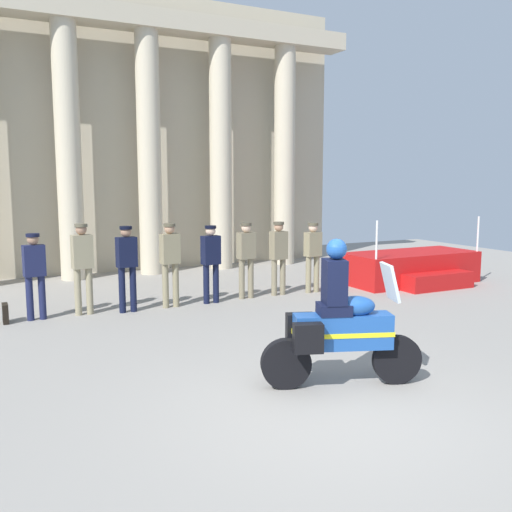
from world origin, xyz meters
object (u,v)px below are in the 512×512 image
object	(u,v)px
officer_in_row_0	(34,269)
officer_in_row_4	(211,258)
reviewing_stand	(412,268)
officer_in_row_2	(127,262)
briefcase_on_ground	(5,313)
officer_in_row_1	(82,261)
officer_in_row_3	(170,258)
officer_in_row_6	(279,252)
officer_in_row_5	(246,254)
officer_in_row_7	(313,252)
motorcycle_with_rider	(337,326)

from	to	relation	value
officer_in_row_0	officer_in_row_4	xyz separation A→B (m)	(3.49, -0.12, 0.02)
reviewing_stand	officer_in_row_0	bearing A→B (deg)	178.50
officer_in_row_2	briefcase_on_ground	world-z (taller)	officer_in_row_2
officer_in_row_1	officer_in_row_3	bearing A→B (deg)	167.78
officer_in_row_3	officer_in_row_6	distance (m)	2.60
reviewing_stand	officer_in_row_5	world-z (taller)	reviewing_stand
officer_in_row_2	officer_in_row_3	bearing A→B (deg)	174.47
officer_in_row_1	officer_in_row_7	xyz separation A→B (m)	(5.16, -0.13, -0.09)
reviewing_stand	officer_in_row_3	size ratio (longest dim) A/B	1.96
motorcycle_with_rider	officer_in_row_1	bearing A→B (deg)	132.31
officer_in_row_2	briefcase_on_ground	xyz separation A→B (m)	(-2.23, 0.15, -0.84)
officer_in_row_4	officer_in_row_0	bearing A→B (deg)	-9.42
officer_in_row_4	officer_in_row_6	size ratio (longest dim) A/B	0.99
officer_in_row_6	motorcycle_with_rider	size ratio (longest dim) A/B	0.84
officer_in_row_6	briefcase_on_ground	distance (m)	5.78
reviewing_stand	officer_in_row_4	bearing A→B (deg)	178.79
officer_in_row_4	officer_in_row_7	size ratio (longest dim) A/B	1.02
officer_in_row_5	officer_in_row_7	world-z (taller)	officer_in_row_5
officer_in_row_0	officer_in_row_2	distance (m)	1.70
officer_in_row_0	briefcase_on_ground	xyz separation A→B (m)	(-0.54, -0.00, -0.78)
officer_in_row_4	officer_in_row_5	bearing A→B (deg)	179.16
officer_in_row_1	officer_in_row_6	size ratio (longest dim) A/B	1.06
officer_in_row_0	officer_in_row_3	bearing A→B (deg)	169.94
officer_in_row_1	officer_in_row_7	world-z (taller)	officer_in_row_1
officer_in_row_6	officer_in_row_2	bearing A→B (deg)	-5.23
officer_in_row_2	officer_in_row_3	world-z (taller)	officer_in_row_3
motorcycle_with_rider	officer_in_row_4	bearing A→B (deg)	105.66
officer_in_row_7	officer_in_row_6	bearing A→B (deg)	-13.76
officer_in_row_3	officer_in_row_5	bearing A→B (deg)	175.78
officer_in_row_0	officer_in_row_4	size ratio (longest dim) A/B	0.98
officer_in_row_2	officer_in_row_6	distance (m)	3.49
reviewing_stand	motorcycle_with_rider	xyz separation A→B (m)	(-5.87, -5.14, 0.42)
officer_in_row_2	officer_in_row_7	distance (m)	4.35
officer_in_row_1	officer_in_row_4	size ratio (longest dim) A/B	1.07
officer_in_row_7	briefcase_on_ground	size ratio (longest dim) A/B	4.53
officer_in_row_2	officer_in_row_4	size ratio (longest dim) A/B	1.03
officer_in_row_7	officer_in_row_5	bearing A→B (deg)	-10.52
briefcase_on_ground	reviewing_stand	bearing A→B (deg)	-1.40
reviewing_stand	briefcase_on_ground	bearing A→B (deg)	178.60
officer_in_row_4	officer_in_row_7	world-z (taller)	officer_in_row_4
officer_in_row_4	officer_in_row_5	distance (m)	0.88
officer_in_row_4	motorcycle_with_rider	world-z (taller)	motorcycle_with_rider
officer_in_row_0	officer_in_row_2	size ratio (longest dim) A/B	0.95
officer_in_row_1	officer_in_row_2	world-z (taller)	officer_in_row_1
officer_in_row_2	officer_in_row_5	xyz separation A→B (m)	(2.67, 0.13, -0.02)
officer_in_row_3	officer_in_row_2	bearing A→B (deg)	-5.53
reviewing_stand	motorcycle_with_rider	world-z (taller)	motorcycle_with_rider
officer_in_row_5	officer_in_row_6	world-z (taller)	officer_in_row_5
reviewing_stand	officer_in_row_7	size ratio (longest dim) A/B	2.09
officer_in_row_1	officer_in_row_5	distance (m)	3.49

